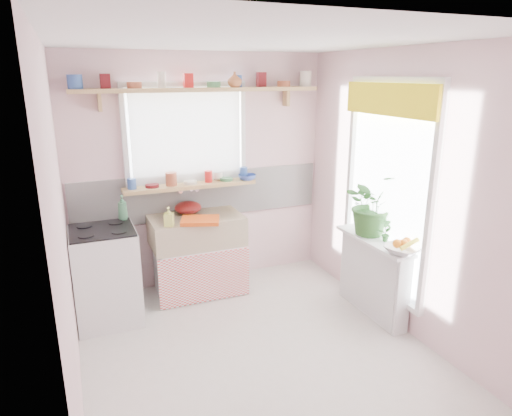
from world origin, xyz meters
name	(u,v)px	position (x,y,z in m)	size (l,w,h in m)	color
room	(286,169)	(0.66, 0.86, 1.37)	(3.20, 3.20, 3.20)	silver
sink_unit	(198,254)	(-0.15, 1.29, 0.43)	(0.95, 0.65, 1.11)	white
cooker	(106,275)	(-1.10, 1.05, 0.46)	(0.58, 0.58, 0.93)	white
radiator_ledge	(373,275)	(1.30, 0.20, 0.40)	(0.22, 0.95, 0.78)	white
windowsill	(190,186)	(-0.15, 1.48, 1.14)	(1.40, 0.22, 0.04)	tan
pine_shelf	(201,90)	(0.00, 1.47, 2.12)	(2.52, 0.24, 0.04)	tan
shelf_crockery	(199,82)	(-0.02, 1.47, 2.19)	(2.47, 0.11, 0.12)	#3359A5
sill_crockery	(189,179)	(-0.17, 1.48, 1.22)	(1.35, 0.11, 0.12)	#3359A5
dish_tray	(200,220)	(-0.16, 1.10, 0.87)	(0.38, 0.28, 0.04)	#EC5614
colander	(188,208)	(-0.20, 1.44, 0.91)	(0.28, 0.28, 0.13)	#5D1010
jade_plant	(372,204)	(1.33, 0.34, 1.08)	(0.55, 0.47, 0.61)	#2D5F26
fruit_bowl	(403,250)	(1.28, -0.20, 0.81)	(0.30, 0.30, 0.07)	silver
herb_pot	(386,230)	(1.33, 0.11, 0.89)	(0.12, 0.08, 0.23)	#2C6729
soap_bottle_sink	(169,217)	(-0.47, 1.10, 0.94)	(0.09, 0.09, 0.19)	#D6DD62
sill_cup	(218,176)	(0.17, 1.54, 1.20)	(0.11, 0.11, 0.09)	white
sill_bowl	(247,177)	(0.47, 1.42, 1.19)	(0.19, 0.19, 0.06)	#3451AA
shelf_vase	(235,80)	(0.34, 1.41, 2.22)	(0.15, 0.15, 0.15)	#A55D32
cooker_bottle	(122,208)	(-0.88, 1.27, 1.04)	(0.09, 0.09, 0.24)	#3C7852
fruit	(404,243)	(1.28, -0.19, 0.87)	(0.20, 0.14, 0.10)	orange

